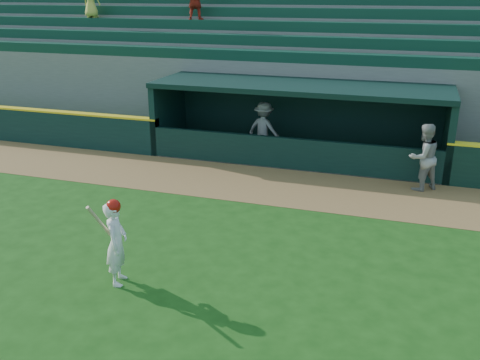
% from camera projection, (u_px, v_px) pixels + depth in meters
% --- Properties ---
extents(ground, '(120.00, 120.00, 0.00)m').
position_uv_depth(ground, '(216.00, 265.00, 10.85)').
color(ground, '#174210').
rests_on(ground, ground).
extents(warning_track, '(40.00, 3.00, 0.01)m').
position_uv_depth(warning_track, '(276.00, 186.00, 15.24)').
color(warning_track, brown).
rests_on(warning_track, ground).
extents(dugout_player_front, '(1.16, 1.12, 1.88)m').
position_uv_depth(dugout_player_front, '(424.00, 157.00, 14.67)').
color(dugout_player_front, gray).
rests_on(dugout_player_front, ground).
extents(dugout_player_inside, '(1.29, 0.93, 1.80)m').
position_uv_depth(dugout_player_inside, '(264.00, 129.00, 17.77)').
color(dugout_player_inside, '#9B9B96').
rests_on(dugout_player_inside, ground).
extents(dugout, '(9.40, 2.80, 2.46)m').
position_uv_depth(dugout, '(300.00, 116.00, 17.56)').
color(dugout, slate).
rests_on(dugout, ground).
extents(stands, '(34.50, 6.25, 7.58)m').
position_uv_depth(stands, '(325.00, 66.00, 21.30)').
color(stands, slate).
rests_on(stands, ground).
extents(batter_at_plate, '(0.56, 0.82, 1.72)m').
position_uv_depth(batter_at_plate, '(116.00, 241.00, 9.95)').
color(batter_at_plate, white).
rests_on(batter_at_plate, ground).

